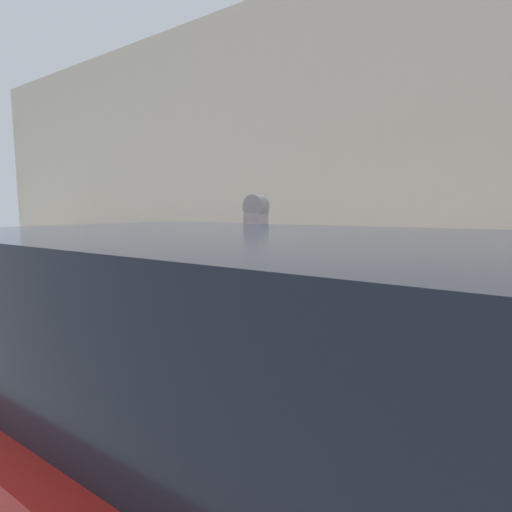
{
  "coord_description": "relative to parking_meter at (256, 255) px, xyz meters",
  "views": [
    {
      "loc": [
        1.37,
        -1.46,
        1.5
      ],
      "look_at": [
        -0.54,
        1.22,
        1.11
      ],
      "focal_mm": 28.0,
      "sensor_mm": 36.0,
      "label": 1
    }
  ],
  "objects": [
    {
      "name": "parking_meter",
      "position": [
        0.0,
        0.0,
        0.0
      ],
      "size": [
        0.2,
        0.14,
        1.5
      ],
      "color": "#2D2D30",
      "rests_on": "sidewalk"
    },
    {
      "name": "ground_plane",
      "position": [
        0.54,
        -1.22,
        -1.12
      ],
      "size": [
        60.0,
        60.0,
        0.0
      ],
      "primitive_type": "plane",
      "color": "slate"
    },
    {
      "name": "parked_car_beside_meter",
      "position": [
        1.04,
        -1.48,
        -0.41
      ],
      "size": [
        4.49,
        1.8,
        1.41
      ],
      "rotation": [
        0.0,
        0.0,
        0.02
      ],
      "color": "black",
      "rests_on": "ground_plane"
    },
    {
      "name": "building_facade",
      "position": [
        0.54,
        3.39,
        1.43
      ],
      "size": [
        24.0,
        0.3,
        5.11
      ],
      "color": "beige",
      "rests_on": "ground_plane"
    },
    {
      "name": "sidewalk",
      "position": [
        0.54,
        0.98,
        -1.06
      ],
      "size": [
        24.0,
        2.8,
        0.12
      ],
      "color": "#BCB7AD",
      "rests_on": "ground_plane"
    }
  ]
}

